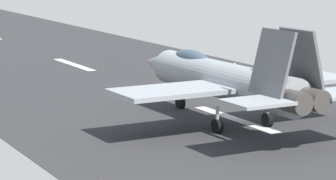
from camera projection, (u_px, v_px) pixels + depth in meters
name	position (u px, v px, depth m)	size (l,w,h in m)	color
ground_plane	(237.00, 120.00, 44.91)	(400.00, 400.00, 0.00)	slate
runway_strip	(237.00, 120.00, 44.90)	(240.00, 26.00, 0.02)	#313030
fighter_jet	(224.00, 79.00, 43.64)	(16.97, 13.75, 5.67)	#9DA1A3
crew_person	(234.00, 75.00, 55.92)	(0.66, 0.41, 1.67)	#1E2338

